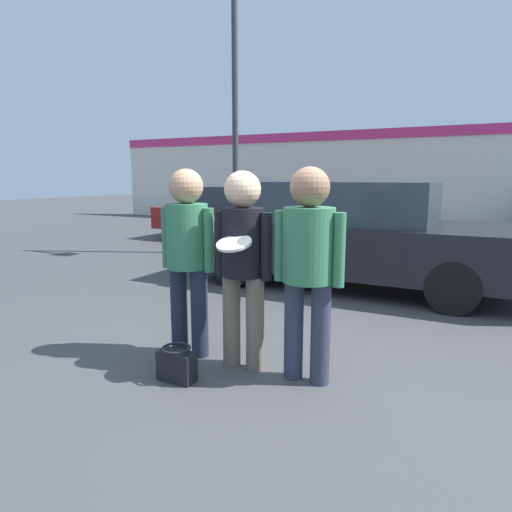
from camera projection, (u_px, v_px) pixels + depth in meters
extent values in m
plane|color=#3F3F42|center=(280.00, 370.00, 3.76)|extent=(56.00, 56.00, 0.00)
cube|color=silver|center=(440.00, 178.00, 13.69)|extent=(24.00, 0.18, 3.05)
cube|color=#CC2D6B|center=(442.00, 131.00, 13.36)|extent=(24.00, 0.04, 0.30)
cylinder|color=#1E2338|center=(179.00, 310.00, 4.10)|extent=(0.15, 0.15, 0.79)
cylinder|color=#1E2338|center=(199.00, 313.00, 4.00)|extent=(0.15, 0.15, 0.79)
cylinder|color=#33724C|center=(187.00, 236.00, 3.94)|extent=(0.36, 0.36, 0.56)
cylinder|color=#33724C|center=(167.00, 237.00, 4.04)|extent=(0.09, 0.09, 0.54)
cylinder|color=#33724C|center=(209.00, 240.00, 3.84)|extent=(0.09, 0.09, 0.54)
sphere|color=tan|center=(186.00, 186.00, 3.86)|extent=(0.30, 0.30, 0.30)
cylinder|color=#665B4C|center=(232.00, 320.00, 3.83)|extent=(0.15, 0.15, 0.78)
cylinder|color=#665B4C|center=(255.00, 324.00, 3.73)|extent=(0.15, 0.15, 0.78)
cylinder|color=black|center=(243.00, 242.00, 3.66)|extent=(0.34, 0.34, 0.55)
cylinder|color=black|center=(221.00, 243.00, 3.76)|extent=(0.09, 0.09, 0.54)
cylinder|color=black|center=(266.00, 247.00, 3.57)|extent=(0.09, 0.09, 0.54)
sphere|color=#DBB28E|center=(243.00, 189.00, 3.59)|extent=(0.29, 0.29, 0.29)
cylinder|color=silver|center=(234.00, 243.00, 3.41)|extent=(0.27, 0.26, 0.10)
cylinder|color=#2D3347|center=(294.00, 329.00, 3.57)|extent=(0.15, 0.15, 0.79)
cylinder|color=#2D3347|center=(320.00, 334.00, 3.47)|extent=(0.15, 0.15, 0.79)
cylinder|color=#33724C|center=(309.00, 245.00, 3.40)|extent=(0.39, 0.39, 0.56)
cylinder|color=#33724C|center=(280.00, 246.00, 3.51)|extent=(0.09, 0.09, 0.54)
cylinder|color=#33724C|center=(339.00, 250.00, 3.30)|extent=(0.09, 0.09, 0.54)
sphere|color=#8C664C|center=(310.00, 187.00, 3.33)|extent=(0.30, 0.30, 0.30)
cube|color=black|center=(350.00, 245.00, 6.61)|extent=(4.73, 1.88, 0.66)
cube|color=#28333D|center=(345.00, 202.00, 6.55)|extent=(2.46, 1.62, 0.58)
cylinder|color=black|center=(462.00, 263.00, 6.74)|extent=(0.62, 0.22, 0.62)
cylinder|color=black|center=(453.00, 288.00, 5.27)|extent=(0.62, 0.22, 0.62)
cylinder|color=black|center=(281.00, 249.00, 8.06)|extent=(0.62, 0.22, 0.62)
cylinder|color=black|center=(234.00, 265.00, 6.59)|extent=(0.62, 0.22, 0.62)
cube|color=maroon|center=(242.00, 218.00, 11.41)|extent=(4.21, 1.93, 0.54)
cube|color=#28333D|center=(239.00, 197.00, 11.36)|extent=(2.19, 1.66, 0.52)
cylinder|color=black|center=(303.00, 226.00, 11.62)|extent=(0.66, 0.22, 0.66)
cylinder|color=black|center=(275.00, 234.00, 10.10)|extent=(0.66, 0.22, 0.66)
cylinder|color=black|center=(217.00, 222.00, 12.80)|extent=(0.66, 0.22, 0.66)
cylinder|color=black|center=(179.00, 228.00, 11.28)|extent=(0.66, 0.22, 0.66)
cylinder|color=#38383D|center=(235.00, 121.00, 9.04)|extent=(0.12, 0.12, 5.33)
cube|color=black|center=(177.00, 366.00, 3.55)|extent=(0.30, 0.14, 0.24)
torus|color=black|center=(176.00, 348.00, 3.53)|extent=(0.23, 0.23, 0.02)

